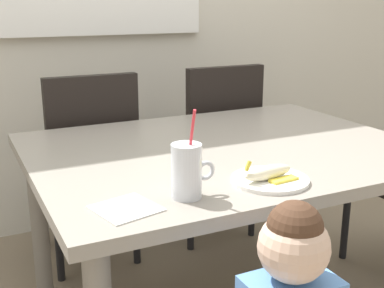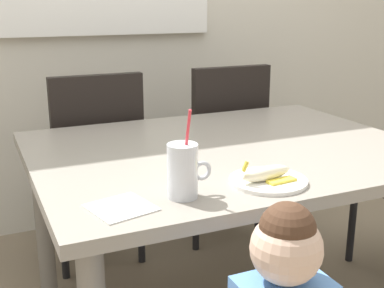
{
  "view_description": "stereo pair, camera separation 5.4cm",
  "coord_description": "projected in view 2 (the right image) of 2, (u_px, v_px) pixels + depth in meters",
  "views": [
    {
      "loc": [
        -0.89,
        -1.54,
        1.27
      ],
      "look_at": [
        -0.19,
        -0.11,
        0.82
      ],
      "focal_mm": 46.99,
      "sensor_mm": 36.0,
      "label": 1
    },
    {
      "loc": [
        -0.84,
        -1.56,
        1.27
      ],
      "look_at": [
        -0.19,
        -0.11,
        0.82
      ],
      "focal_mm": 46.99,
      "sensor_mm": 36.0,
      "label": 2
    }
  ],
  "objects": [
    {
      "name": "paper_napkin",
      "position": [
        121.0,
        208.0,
        1.3
      ],
      "size": [
        0.18,
        0.18,
        0.0
      ],
      "primitive_type": "cube",
      "rotation": [
        0.0,
        0.0,
        0.24
      ],
      "color": "white",
      "rests_on": "dining_table"
    },
    {
      "name": "dining_table",
      "position": [
        227.0,
        170.0,
        1.87
      ],
      "size": [
        1.4,
        1.08,
        0.76
      ],
      "color": "gray",
      "rests_on": "ground"
    },
    {
      "name": "snack_plate",
      "position": [
        268.0,
        181.0,
        1.48
      ],
      "size": [
        0.23,
        0.23,
        0.01
      ],
      "primitive_type": "cylinder",
      "color": "white",
      "rests_on": "dining_table"
    },
    {
      "name": "milk_cup",
      "position": [
        183.0,
        174.0,
        1.35
      ],
      "size": [
        0.13,
        0.08,
        0.25
      ],
      "color": "silver",
      "rests_on": "dining_table"
    },
    {
      "name": "dining_chair_left",
      "position": [
        94.0,
        158.0,
        2.42
      ],
      "size": [
        0.44,
        0.44,
        0.96
      ],
      "rotation": [
        0.0,
        0.0,
        3.14
      ],
      "color": "black",
      "rests_on": "ground"
    },
    {
      "name": "peeled_banana",
      "position": [
        267.0,
        174.0,
        1.46
      ],
      "size": [
        0.17,
        0.11,
        0.07
      ],
      "rotation": [
        0.0,
        0.0,
        0.1
      ],
      "color": "#F4EAC6",
      "rests_on": "snack_plate"
    },
    {
      "name": "dining_chair_right",
      "position": [
        220.0,
        142.0,
        2.69
      ],
      "size": [
        0.44,
        0.45,
        0.96
      ],
      "rotation": [
        0.0,
        0.0,
        3.14
      ],
      "color": "black",
      "rests_on": "ground"
    }
  ]
}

